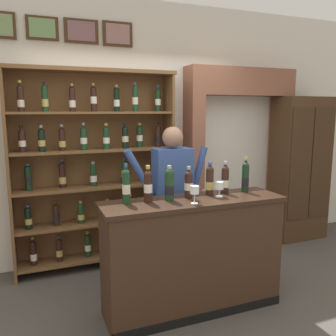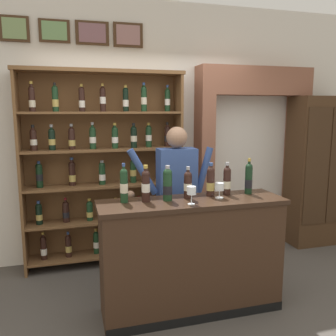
{
  "view_description": "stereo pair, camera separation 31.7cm",
  "coord_description": "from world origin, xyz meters",
  "px_view_note": "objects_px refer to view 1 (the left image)",
  "views": [
    {
      "loc": [
        -1.18,
        -2.72,
        1.82
      ],
      "look_at": [
        -0.04,
        0.19,
        1.3
      ],
      "focal_mm": 37.64,
      "sensor_mm": 36.0,
      "label": 1
    },
    {
      "loc": [
        -0.88,
        -2.82,
        1.82
      ],
      "look_at": [
        -0.04,
        0.19,
        1.3
      ],
      "focal_mm": 37.64,
      "sensor_mm": 36.0,
      "label": 2
    }
  ],
  "objects_px": {
    "tasting_bottle_super_tuscan": "(210,180)",
    "tasting_bottle_vin_santo": "(225,179)",
    "tasting_bottle_chianti": "(245,177)",
    "wine_glass_left": "(195,190)",
    "tasting_bottle_prosecco": "(126,186)",
    "tasting_bottle_grappa": "(189,184)",
    "tasting_counter": "(193,255)",
    "wine_shelf": "(95,165)",
    "wine_glass_spare": "(219,186)",
    "tasting_bottle_brunello": "(148,185)",
    "shopkeeper": "(172,189)",
    "tasting_bottle_bianco": "(169,184)",
    "side_cabinet": "(300,169)"
  },
  "relations": [
    {
      "from": "wine_glass_spare",
      "to": "tasting_bottle_super_tuscan",
      "type": "bearing_deg",
      "value": 116.83
    },
    {
      "from": "tasting_counter",
      "to": "wine_glass_spare",
      "type": "bearing_deg",
      "value": -0.15
    },
    {
      "from": "tasting_bottle_super_tuscan",
      "to": "tasting_bottle_vin_santo",
      "type": "xyz_separation_m",
      "value": [
        0.16,
        0.0,
        -0.0
      ]
    },
    {
      "from": "tasting_bottle_prosecco",
      "to": "tasting_bottle_grappa",
      "type": "xyz_separation_m",
      "value": [
        0.57,
        -0.02,
        -0.02
      ]
    },
    {
      "from": "wine_glass_left",
      "to": "tasting_bottle_prosecco",
      "type": "bearing_deg",
      "value": 157.7
    },
    {
      "from": "tasting_bottle_super_tuscan",
      "to": "tasting_bottle_vin_santo",
      "type": "bearing_deg",
      "value": 0.93
    },
    {
      "from": "tasting_bottle_grappa",
      "to": "wine_glass_left",
      "type": "relative_size",
      "value": 1.86
    },
    {
      "from": "wine_shelf",
      "to": "tasting_bottle_prosecco",
      "type": "distance_m",
      "value": 1.19
    },
    {
      "from": "tasting_counter",
      "to": "tasting_bottle_super_tuscan",
      "type": "height_order",
      "value": "tasting_bottle_super_tuscan"
    },
    {
      "from": "tasting_counter",
      "to": "tasting_bottle_bianco",
      "type": "relative_size",
      "value": 5.35
    },
    {
      "from": "tasting_bottle_bianco",
      "to": "shopkeeper",
      "type": "bearing_deg",
      "value": 65.16
    },
    {
      "from": "tasting_bottle_vin_santo",
      "to": "wine_glass_spare",
      "type": "distance_m",
      "value": 0.16
    },
    {
      "from": "tasting_bottle_prosecco",
      "to": "wine_glass_spare",
      "type": "relative_size",
      "value": 2.44
    },
    {
      "from": "shopkeeper",
      "to": "tasting_bottle_chianti",
      "type": "height_order",
      "value": "shopkeeper"
    },
    {
      "from": "tasting_counter",
      "to": "tasting_bottle_brunello",
      "type": "height_order",
      "value": "tasting_bottle_brunello"
    },
    {
      "from": "tasting_counter",
      "to": "tasting_bottle_bianco",
      "type": "height_order",
      "value": "tasting_bottle_bianco"
    },
    {
      "from": "wine_shelf",
      "to": "tasting_bottle_vin_santo",
      "type": "bearing_deg",
      "value": -49.17
    },
    {
      "from": "tasting_bottle_prosecco",
      "to": "tasting_bottle_vin_santo",
      "type": "relative_size",
      "value": 1.11
    },
    {
      "from": "side_cabinet",
      "to": "tasting_bottle_chianti",
      "type": "bearing_deg",
      "value": -146.62
    },
    {
      "from": "tasting_bottle_brunello",
      "to": "tasting_bottle_grappa",
      "type": "bearing_deg",
      "value": 1.58
    },
    {
      "from": "side_cabinet",
      "to": "tasting_bottle_super_tuscan",
      "type": "height_order",
      "value": "side_cabinet"
    },
    {
      "from": "shopkeeper",
      "to": "tasting_bottle_bianco",
      "type": "xyz_separation_m",
      "value": [
        -0.24,
        -0.51,
        0.17
      ]
    },
    {
      "from": "tasting_bottle_bianco",
      "to": "tasting_bottle_grappa",
      "type": "relative_size",
      "value": 1.08
    },
    {
      "from": "wine_shelf",
      "to": "side_cabinet",
      "type": "bearing_deg",
      "value": -2.46
    },
    {
      "from": "shopkeeper",
      "to": "wine_glass_spare",
      "type": "xyz_separation_m",
      "value": [
        0.23,
        -0.56,
        0.12
      ]
    },
    {
      "from": "side_cabinet",
      "to": "tasting_counter",
      "type": "distance_m",
      "value": 2.54
    },
    {
      "from": "tasting_bottle_brunello",
      "to": "tasting_bottle_vin_santo",
      "type": "height_order",
      "value": "tasting_bottle_brunello"
    },
    {
      "from": "shopkeeper",
      "to": "tasting_bottle_prosecco",
      "type": "xyz_separation_m",
      "value": [
        -0.61,
        -0.48,
        0.18
      ]
    },
    {
      "from": "tasting_bottle_bianco",
      "to": "wine_glass_spare",
      "type": "xyz_separation_m",
      "value": [
        0.47,
        -0.05,
        -0.05
      ]
    },
    {
      "from": "tasting_bottle_bianco",
      "to": "tasting_bottle_prosecco",
      "type": "bearing_deg",
      "value": 174.16
    },
    {
      "from": "side_cabinet",
      "to": "tasting_bottle_brunello",
      "type": "bearing_deg",
      "value": -157.23
    },
    {
      "from": "tasting_counter",
      "to": "shopkeeper",
      "type": "height_order",
      "value": "shopkeeper"
    },
    {
      "from": "tasting_bottle_brunello",
      "to": "wine_glass_left",
      "type": "height_order",
      "value": "tasting_bottle_brunello"
    },
    {
      "from": "tasting_bottle_brunello",
      "to": "tasting_bottle_prosecco",
      "type": "bearing_deg",
      "value": 171.03
    },
    {
      "from": "tasting_bottle_grappa",
      "to": "tasting_bottle_super_tuscan",
      "type": "height_order",
      "value": "tasting_bottle_super_tuscan"
    },
    {
      "from": "tasting_counter",
      "to": "tasting_bottle_super_tuscan",
      "type": "distance_m",
      "value": 0.7
    },
    {
      "from": "wine_shelf",
      "to": "wine_glass_spare",
      "type": "distance_m",
      "value": 1.56
    },
    {
      "from": "tasting_bottle_chianti",
      "to": "wine_glass_left",
      "type": "xyz_separation_m",
      "value": [
        -0.64,
        -0.22,
        -0.03
      ]
    },
    {
      "from": "tasting_bottle_brunello",
      "to": "tasting_bottle_chianti",
      "type": "distance_m",
      "value": 0.99
    },
    {
      "from": "tasting_bottle_bianco",
      "to": "tasting_bottle_super_tuscan",
      "type": "relative_size",
      "value": 1.0
    },
    {
      "from": "tasting_bottle_chianti",
      "to": "wine_glass_left",
      "type": "relative_size",
      "value": 2.18
    },
    {
      "from": "tasting_bottle_prosecco",
      "to": "tasting_bottle_chianti",
      "type": "distance_m",
      "value": 1.17
    },
    {
      "from": "tasting_bottle_brunello",
      "to": "tasting_bottle_super_tuscan",
      "type": "distance_m",
      "value": 0.61
    },
    {
      "from": "wine_shelf",
      "to": "shopkeeper",
      "type": "xyz_separation_m",
      "value": [
        0.67,
        -0.71,
        -0.18
      ]
    },
    {
      "from": "shopkeeper",
      "to": "tasting_bottle_brunello",
      "type": "height_order",
      "value": "shopkeeper"
    },
    {
      "from": "tasting_bottle_vin_santo",
      "to": "tasting_bottle_brunello",
      "type": "bearing_deg",
      "value": -176.86
    },
    {
      "from": "tasting_bottle_bianco",
      "to": "tasting_bottle_vin_santo",
      "type": "xyz_separation_m",
      "value": [
        0.58,
        0.05,
        -0.01
      ]
    },
    {
      "from": "tasting_counter",
      "to": "wine_shelf",
      "type": "bearing_deg",
      "value": 116.79
    },
    {
      "from": "tasting_counter",
      "to": "wine_glass_spare",
      "type": "distance_m",
      "value": 0.67
    },
    {
      "from": "tasting_bottle_bianco",
      "to": "tasting_bottle_chianti",
      "type": "height_order",
      "value": "tasting_bottle_chianti"
    }
  ]
}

